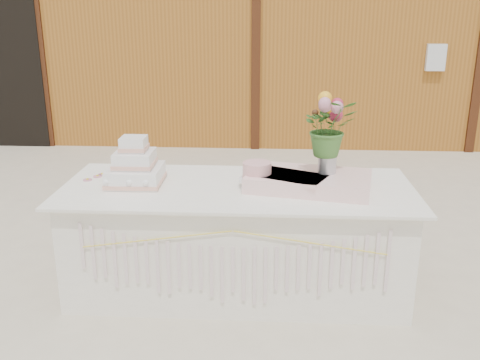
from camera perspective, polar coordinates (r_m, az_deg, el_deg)
name	(u,v)px	position (r m, az deg, el deg)	size (l,w,h in m)	color
ground	(238,287)	(3.96, -0.26, -11.31)	(80.00, 80.00, 0.00)	beige
barn	(259,23)	(9.45, 2.05, 16.36)	(12.60, 4.60, 3.30)	#9A5F20
cake_table	(237,238)	(3.78, -0.27, -6.23)	(2.40, 1.00, 0.77)	white
wedding_cake	(135,168)	(3.74, -11.11, 1.26)	(0.37, 0.37, 0.33)	white
pink_cake_stand	(257,174)	(3.60, 1.82, 0.69)	(0.25, 0.25, 0.18)	white
satin_runner	(309,181)	(3.63, 7.35, -0.11)	(0.81, 0.47, 0.10)	#FFCECD
flower_vase	(327,161)	(3.63, 9.30, 2.04)	(0.12, 0.12, 0.17)	silver
bouquet	(329,120)	(3.57, 9.53, 6.31)	(0.35, 0.30, 0.38)	#3F702C
loose_flowers	(91,180)	(3.91, -15.64, 0.04)	(0.12, 0.30, 0.02)	#CC7C92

